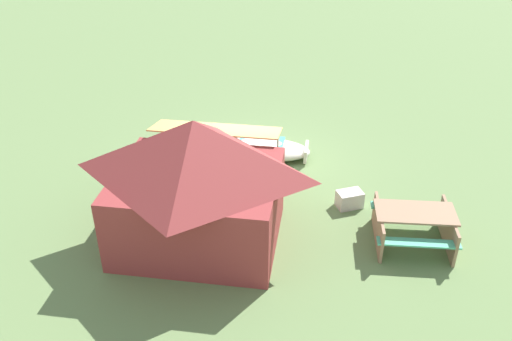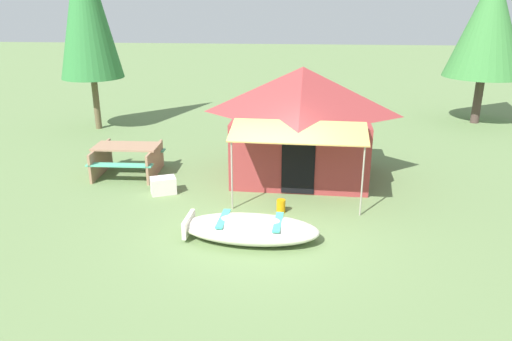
% 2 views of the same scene
% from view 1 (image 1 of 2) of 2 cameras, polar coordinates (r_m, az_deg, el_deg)
% --- Properties ---
extents(ground_plane, '(80.00, 80.00, 0.00)m').
position_cam_1_polar(ground_plane, '(14.16, -0.52, 0.14)').
color(ground_plane, '#647E4B').
extents(beached_rowboat, '(2.67, 1.25, 0.44)m').
position_cam_1_polar(beached_rowboat, '(14.65, 0.59, 2.29)').
color(beached_rowboat, silver).
rests_on(beached_rowboat, ground_plane).
extents(canvas_cabin_tent, '(3.63, 4.02, 2.77)m').
position_cam_1_polar(canvas_cabin_tent, '(11.02, -6.17, -1.06)').
color(canvas_cabin_tent, maroon).
rests_on(canvas_cabin_tent, ground_plane).
extents(picnic_table, '(1.66, 1.56, 0.78)m').
position_cam_1_polar(picnic_table, '(11.84, 16.06, -5.28)').
color(picnic_table, '#9B7459').
rests_on(picnic_table, ground_plane).
extents(cooler_box, '(0.67, 0.57, 0.39)m').
position_cam_1_polar(cooler_box, '(12.82, 9.69, -2.96)').
color(cooler_box, silver).
rests_on(cooler_box, ground_plane).
extents(fuel_can, '(0.26, 0.26, 0.29)m').
position_cam_1_polar(fuel_can, '(13.63, -2.23, -0.53)').
color(fuel_can, orange).
rests_on(fuel_can, ground_plane).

